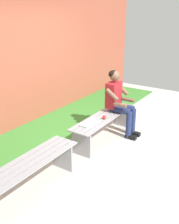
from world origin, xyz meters
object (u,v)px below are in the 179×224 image
object	(u,v)px
bench_far	(24,173)
person_seated	(119,100)
apple	(104,117)
bench_near	(104,122)
book_open	(89,123)

from	to	relation	value
bench_far	person_seated	distance (m)	2.46
bench_far	apple	size ratio (longest dim) A/B	25.44
bench_near	book_open	xyz separation A→B (m)	(0.43, -0.06, 0.13)
bench_near	bench_far	xyz separation A→B (m)	(2.04, 0.00, 0.00)
bench_near	apple	world-z (taller)	apple
bench_near	apple	bearing A→B (deg)	33.20
bench_far	book_open	distance (m)	1.62
bench_far	apple	bearing A→B (deg)	177.74
bench_far	person_seated	xyz separation A→B (m)	(-2.43, 0.10, 0.35)
bench_near	apple	distance (m)	0.21
bench_near	person_seated	size ratio (longest dim) A/B	1.36
person_seated	book_open	bearing A→B (deg)	-11.10
bench_far	bench_near	bearing A→B (deg)	-180.00
person_seated	bench_near	bearing A→B (deg)	-14.60
bench_far	book_open	size ratio (longest dim) A/B	4.43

